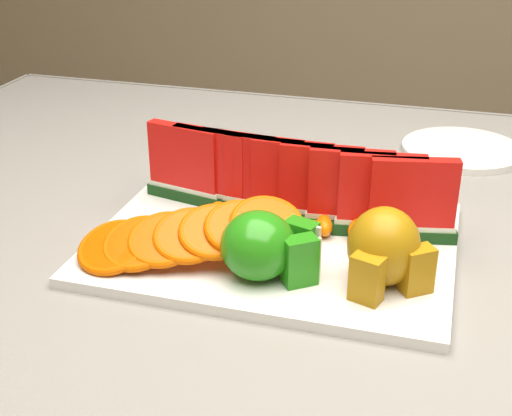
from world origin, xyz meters
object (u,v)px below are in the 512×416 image
Objects in this scene: platter at (275,242)px; fork at (201,151)px; apple_cluster at (265,247)px; pear_cluster at (385,250)px; side_plate at (462,150)px.

platter is 0.31m from fork.
pear_cluster is (0.12, 0.02, 0.01)m from apple_cluster.
pear_cluster is at bearing -25.86° from platter.
platter is 0.41m from side_plate.
pear_cluster is 0.43m from side_plate.
apple_cluster is at bearing -82.29° from platter.
apple_cluster is 0.57× the size of fork.
side_plate is (0.19, 0.44, -0.04)m from apple_cluster.
platter is at bearing 97.71° from apple_cluster.
side_plate is at bearing 15.88° from fork.
side_plate is 1.06× the size of fork.
pear_cluster reaches higher than side_plate.
pear_cluster is at bearing -99.26° from side_plate.
side_plate is (0.20, 0.36, -0.00)m from platter.
apple_cluster is 0.48m from side_plate.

